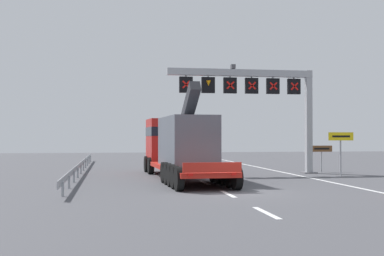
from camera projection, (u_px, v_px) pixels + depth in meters
The scene contains 8 objects.
ground at pixel (237, 192), 22.09m from camera, with size 112.00×112.00×0.00m, color #4C4C51.
lane_markings at pixel (170, 165), 42.62m from camera, with size 0.20×56.37×0.01m.
edge_line_right at pixel (280, 172), 34.93m from camera, with size 0.20×63.00×0.01m, color silver.
overhead_lane_gantry at pixel (259, 91), 33.15m from camera, with size 10.02×0.90×7.19m.
heavy_haul_truck_red at pixel (179, 144), 30.01m from camera, with size 3.62×14.16×5.30m.
exit_sign_yellow at pixel (341, 142), 31.55m from camera, with size 1.65×0.15×2.73m.
tourist_info_sign_brown at pixel (322, 152), 34.66m from camera, with size 1.52×0.15×1.83m.
guardrail_left at pixel (81, 164), 34.46m from camera, with size 0.13×31.46×0.76m.
Camera 1 is at (-5.49, -21.54, 2.45)m, focal length 46.94 mm.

